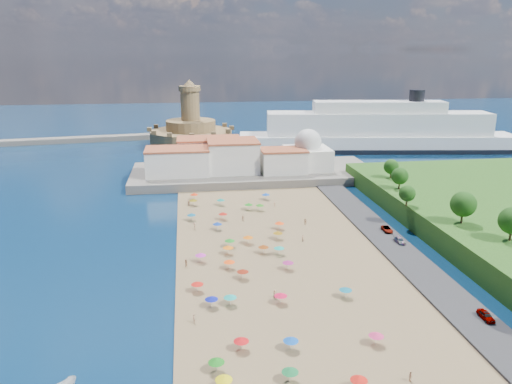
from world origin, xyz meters
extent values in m
plane|color=#071938|center=(0.00, 0.00, 0.00)|extent=(700.00, 700.00, 0.00)
cube|color=#59544C|center=(10.00, 73.00, 1.50)|extent=(90.00, 36.00, 3.00)
cube|color=#59544C|center=(-12.00, 108.00, 1.20)|extent=(18.00, 70.00, 2.40)
cube|color=silver|center=(-18.00, 69.00, 7.50)|extent=(22.00, 14.00, 9.00)
cube|color=silver|center=(2.00, 71.00, 8.50)|extent=(18.00, 16.00, 11.00)
cube|color=silver|center=(20.00, 67.00, 7.00)|extent=(16.00, 12.00, 8.00)
cube|color=silver|center=(-6.00, 83.00, 8.00)|extent=(24.00, 14.00, 10.00)
cube|color=silver|center=(30.00, 71.00, 7.00)|extent=(16.00, 16.00, 8.00)
sphere|color=silver|center=(30.00, 71.00, 13.00)|extent=(10.00, 10.00, 10.00)
cylinder|color=silver|center=(30.00, 71.00, 16.80)|extent=(1.20, 1.20, 1.60)
cylinder|color=olive|center=(-12.00, 138.00, 4.00)|extent=(40.00, 40.00, 8.00)
cylinder|color=olive|center=(-12.00, 138.00, 10.50)|extent=(24.00, 24.00, 5.00)
cylinder|color=olive|center=(-12.00, 138.00, 20.00)|extent=(9.00, 9.00, 14.00)
cylinder|color=olive|center=(-12.00, 138.00, 28.20)|extent=(10.40, 10.40, 2.40)
cone|color=olive|center=(-12.00, 138.00, 30.90)|extent=(6.00, 6.00, 3.00)
cube|color=black|center=(74.37, 115.11, 1.04)|extent=(131.35, 36.64, 2.09)
cube|color=white|center=(74.37, 115.11, 3.87)|extent=(130.30, 36.10, 7.74)
cube|color=white|center=(74.37, 115.11, 12.89)|extent=(104.29, 29.22, 10.31)
cube|color=white|center=(74.37, 115.11, 20.63)|extent=(61.24, 20.03, 5.16)
cylinder|color=black|center=(91.40, 112.79, 25.79)|extent=(6.88, 6.88, 5.16)
cylinder|color=gray|center=(-11.29, -23.74, 1.25)|extent=(0.07, 0.07, 2.00)
cone|color=#0B1391|center=(-11.29, -23.74, 2.15)|extent=(2.50, 2.50, 0.60)
cylinder|color=gray|center=(-7.43, 17.11, 1.25)|extent=(0.07, 0.07, 2.00)
cone|color=navy|center=(-7.43, 17.11, 2.15)|extent=(2.50, 2.50, 0.60)
cylinder|color=gray|center=(8.89, 15.36, 1.25)|extent=(0.07, 0.07, 2.00)
cone|color=#FF420B|center=(8.89, 15.36, 2.15)|extent=(2.50, 2.50, 0.60)
cylinder|color=gray|center=(-12.80, 45.78, 1.25)|extent=(0.07, 0.07, 2.00)
cone|color=red|center=(-12.80, 45.78, 2.15)|extent=(2.50, 2.50, 0.60)
cylinder|color=gray|center=(5.62, -1.45, 1.25)|extent=(0.07, 0.07, 2.00)
cone|color=#119D8C|center=(5.62, -1.45, 2.15)|extent=(2.50, 2.50, 0.60)
cylinder|color=gray|center=(0.38, -39.19, 1.25)|extent=(0.07, 0.07, 2.00)
cone|color=#0D4BB3|center=(0.38, -39.19, 2.15)|extent=(2.50, 2.50, 0.60)
cylinder|color=gray|center=(-6.54, -7.58, 1.25)|extent=(0.07, 0.07, 2.00)
cone|color=#FE460B|center=(-6.54, -7.58, 2.15)|extent=(2.50, 2.50, 0.60)
cylinder|color=gray|center=(-5.29, 4.80, 1.25)|extent=(0.07, 0.07, 2.00)
cone|color=#167D1B|center=(-5.29, 4.80, 2.15)|extent=(2.50, 2.50, 0.60)
cylinder|color=gray|center=(14.28, -39.75, 1.25)|extent=(0.07, 0.07, 2.00)
cone|color=#C82A61|center=(14.28, -39.75, 2.15)|extent=(2.50, 2.50, 0.60)
cylinder|color=gray|center=(-5.30, 25.22, 1.25)|extent=(0.07, 0.07, 2.00)
cone|color=#AC160D|center=(-5.30, 25.22, 2.15)|extent=(2.50, 2.50, 0.60)
cylinder|color=gray|center=(-6.05, 0.52, 1.25)|extent=(0.07, 0.07, 2.00)
cone|color=orange|center=(-6.05, 0.52, 2.15)|extent=(2.50, 2.50, 0.60)
cylinder|color=gray|center=(6.01, -9.74, 1.25)|extent=(0.07, 0.07, 2.00)
cone|color=#9A216B|center=(6.01, -9.74, 2.15)|extent=(2.50, 2.50, 0.60)
cylinder|color=gray|center=(-12.53, -3.01, 1.25)|extent=(0.07, 0.07, 2.00)
cone|color=#C52AAE|center=(-12.53, -3.01, 2.15)|extent=(2.50, 2.50, 0.60)
cylinder|color=gray|center=(-7.80, -23.54, 1.25)|extent=(0.07, 0.07, 2.00)
cone|color=#10978C|center=(-7.80, -23.54, 2.15)|extent=(2.50, 2.50, 0.60)
cylinder|color=gray|center=(7.13, 8.23, 1.25)|extent=(0.07, 0.07, 2.00)
cone|color=#8B620C|center=(7.13, 8.23, 2.15)|extent=(2.50, 2.50, 0.60)
cylinder|color=gray|center=(2.90, 32.77, 1.25)|extent=(0.07, 0.07, 2.00)
cone|color=#167F17|center=(2.90, 32.77, 2.15)|extent=(2.50, 2.50, 0.60)
cylinder|color=gray|center=(-1.37, -46.91, 1.25)|extent=(0.07, 0.07, 2.00)
cone|color=#126630|center=(-1.37, -46.91, 2.15)|extent=(2.50, 2.50, 0.60)
cylinder|color=gray|center=(-13.24, 39.44, 1.25)|extent=(0.07, 0.07, 2.00)
cone|color=#79670B|center=(-13.24, 39.44, 2.15)|extent=(2.50, 2.50, 0.60)
cylinder|color=gray|center=(-7.40, -38.16, 1.25)|extent=(0.07, 0.07, 2.00)
cone|color=red|center=(-7.40, -38.16, 2.15)|extent=(2.50, 2.50, 0.60)
cylinder|color=gray|center=(-10.89, -47.32, 1.25)|extent=(0.07, 0.07, 2.00)
cone|color=#D3C70B|center=(-10.89, -47.32, 2.15)|extent=(2.50, 2.50, 0.60)
cylinder|color=gray|center=(-13.70, -17.27, 1.25)|extent=(0.07, 0.07, 2.00)
cone|color=red|center=(-13.70, -17.27, 2.15)|extent=(2.50, 2.50, 0.60)
cylinder|color=gray|center=(9.63, 42.53, 1.25)|extent=(0.07, 0.07, 2.00)
cone|color=#0D3FAA|center=(9.63, 42.53, 2.15)|extent=(2.50, 2.50, 0.60)
cylinder|color=gray|center=(1.62, -24.23, 1.25)|extent=(0.07, 0.07, 2.00)
cone|color=red|center=(1.62, -24.23, 2.15)|extent=(2.50, 2.50, 0.60)
cylinder|color=gray|center=(-4.20, -12.83, 1.25)|extent=(0.07, 0.07, 2.00)
cone|color=maroon|center=(-4.20, -12.83, 2.15)|extent=(2.50, 2.50, 0.60)
cylinder|color=gray|center=(-14.07, 25.59, 1.25)|extent=(0.07, 0.07, 2.00)
cone|color=#0D547B|center=(-14.07, 25.59, 2.15)|extent=(2.50, 2.50, 0.60)
cylinder|color=gray|center=(6.10, 31.66, 1.25)|extent=(0.07, 0.07, 2.00)
cone|color=#227615|center=(6.10, 31.66, 2.15)|extent=(2.50, 2.50, 0.60)
cylinder|color=gray|center=(14.36, -23.70, 1.25)|extent=(0.07, 0.07, 2.00)
cone|color=#0E6784|center=(14.36, -23.70, 2.15)|extent=(2.50, 2.50, 0.60)
cylinder|color=gray|center=(-0.64, 6.33, 1.25)|extent=(0.07, 0.07, 2.00)
cone|color=#E06109|center=(-0.64, 6.33, 2.15)|extent=(2.50, 2.50, 0.60)
cylinder|color=gray|center=(7.75, -50.08, 1.25)|extent=(0.07, 0.07, 2.00)
cone|color=red|center=(7.75, -50.08, 2.15)|extent=(2.50, 2.50, 0.60)
cylinder|color=gray|center=(-4.95, 38.62, 1.25)|extent=(0.07, 0.07, 2.00)
cone|color=#0D7B6F|center=(-4.95, 38.62, 2.15)|extent=(2.50, 2.50, 0.60)
cylinder|color=gray|center=(2.14, -0.28, 1.25)|extent=(0.07, 0.07, 2.00)
cone|color=#82360B|center=(2.14, -0.28, 2.15)|extent=(2.50, 2.50, 0.60)
cylinder|color=gray|center=(-11.67, -43.11, 1.25)|extent=(0.07, 0.07, 2.00)
cone|color=#147316|center=(-11.67, -43.11, 2.15)|extent=(2.50, 2.50, 0.60)
imported|color=tan|center=(15.76, -49.28, 1.05)|extent=(0.54, 0.99, 1.60)
imported|color=tan|center=(12.92, 5.63, 1.18)|extent=(0.80, 0.78, 1.85)
imported|color=tan|center=(-14.65, 39.64, 1.10)|extent=(1.02, 0.96, 1.69)
imported|color=tan|center=(16.54, 18.00, 1.11)|extent=(1.00, 1.68, 1.73)
imported|color=tan|center=(-13.41, 18.40, 1.19)|extent=(1.07, 1.38, 1.87)
imported|color=tan|center=(-15.85, -5.42, 1.19)|extent=(1.09, 1.15, 1.87)
imported|color=tan|center=(0.02, 23.28, 1.08)|extent=(0.92, 0.79, 1.65)
imported|color=tan|center=(10.99, 34.46, 1.03)|extent=(1.02, 1.16, 1.56)
imported|color=tan|center=(0.93, -21.76, 1.07)|extent=(0.85, 0.96, 1.64)
imported|color=tan|center=(-14.64, -28.90, 1.11)|extent=(0.46, 0.66, 1.73)
imported|color=gray|center=(36.00, 8.63, 1.33)|extent=(2.35, 4.67, 1.27)
imported|color=gray|center=(36.00, -35.59, 1.40)|extent=(1.80, 4.16, 1.40)
imported|color=gray|center=(36.00, 0.66, 1.31)|extent=(1.89, 4.25, 1.21)
cylinder|color=#382314|center=(54.41, -14.05, 7.64)|extent=(0.50, 0.50, 3.28)
sphere|color=#14380F|center=(54.41, -14.05, 10.59)|extent=(5.90, 5.90, 5.90)
cylinder|color=#382314|center=(50.05, -1.90, 7.70)|extent=(0.50, 0.50, 3.41)
sphere|color=#14380F|center=(50.05, -1.90, 10.77)|extent=(6.14, 6.14, 6.14)
cylinder|color=#382314|center=(42.93, 13.17, 7.21)|extent=(0.50, 0.50, 2.42)
sphere|color=#14380F|center=(42.93, 13.17, 9.39)|extent=(4.36, 4.36, 4.36)
cylinder|color=#382314|center=(47.89, 29.35, 7.41)|extent=(0.50, 0.50, 2.82)
sphere|color=#14380F|center=(47.89, 29.35, 9.95)|extent=(5.08, 5.08, 5.08)
cylinder|color=#382314|center=(50.62, 42.22, 7.35)|extent=(0.50, 0.50, 2.69)
sphere|color=#14380F|center=(50.62, 42.22, 9.77)|extent=(4.84, 4.84, 4.84)
camera|label=1|loc=(-14.89, -106.92, 46.20)|focal=35.00mm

